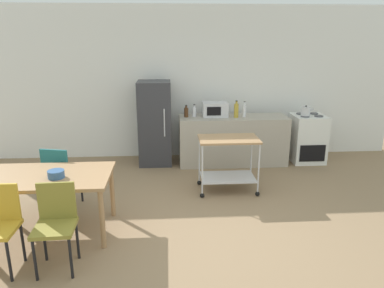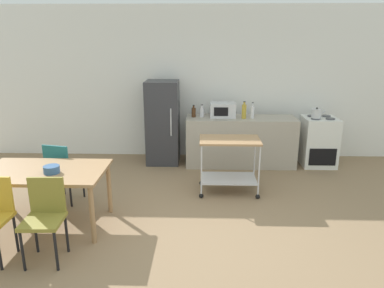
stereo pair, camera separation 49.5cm
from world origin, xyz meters
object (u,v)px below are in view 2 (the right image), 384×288
(kitchen_cart, at_px, (229,157))
(bottle_wine, at_px, (202,112))
(chair_teal, at_px, (62,169))
(dining_table, at_px, (44,176))
(bottle_sparkling_water, at_px, (244,111))
(bottle_olive_oil, at_px, (252,112))
(kettle, at_px, (317,113))
(chair_olive, at_px, (45,214))
(microwave, at_px, (223,110))
(stove_oven, at_px, (319,141))
(refrigerator, at_px, (163,122))
(bottle_soda, at_px, (194,112))
(fruit_bowl, at_px, (52,169))

(kitchen_cart, height_order, bottle_wine, bottle_wine)
(chair_teal, bearing_deg, dining_table, 107.18)
(bottle_sparkling_water, distance_m, bottle_olive_oil, 0.15)
(bottle_sparkling_water, relative_size, kettle, 1.29)
(dining_table, distance_m, chair_olive, 0.77)
(microwave, relative_size, kettle, 1.92)
(stove_oven, distance_m, bottle_olive_oil, 1.38)
(refrigerator, bearing_deg, dining_table, -115.49)
(stove_oven, bearing_deg, kettle, -140.33)
(bottle_soda, height_order, kettle, bottle_soda)
(refrigerator, relative_size, bottle_wine, 6.75)
(kettle, bearing_deg, bottle_sparkling_water, 179.43)
(refrigerator, distance_m, fruit_bowl, 2.81)
(refrigerator, bearing_deg, chair_teal, -124.17)
(dining_table, height_order, bottle_soda, bottle_soda)
(microwave, relative_size, bottle_sparkling_water, 1.49)
(refrigerator, height_order, fruit_bowl, refrigerator)
(chair_teal, relative_size, chair_olive, 1.00)
(bottle_wine, relative_size, kettle, 0.96)
(microwave, bearing_deg, stove_oven, -1.12)
(microwave, bearing_deg, bottle_wine, -177.77)
(dining_table, relative_size, chair_olive, 1.69)
(stove_oven, relative_size, kitchen_cart, 1.01)
(stove_oven, relative_size, kettle, 3.84)
(bottle_wine, relative_size, microwave, 0.50)
(refrigerator, bearing_deg, bottle_soda, -7.93)
(chair_olive, relative_size, kitchen_cart, 0.98)
(dining_table, bearing_deg, stove_oven, 30.69)
(refrigerator, relative_size, kettle, 6.47)
(bottle_soda, height_order, bottle_sparkling_water, bottle_sparkling_water)
(dining_table, xyz_separation_m, refrigerator, (1.20, 2.51, 0.10))
(kitchen_cart, relative_size, microwave, 1.98)
(microwave, xyz_separation_m, kettle, (1.67, -0.13, -0.03))
(bottle_sparkling_water, bearing_deg, bottle_soda, 174.58)
(chair_teal, relative_size, bottle_sparkling_water, 2.88)
(bottle_wine, height_order, microwave, microwave)
(microwave, relative_size, fruit_bowl, 2.43)
(refrigerator, bearing_deg, bottle_sparkling_water, -6.40)
(dining_table, distance_m, microwave, 3.40)
(fruit_bowl, distance_m, kettle, 4.54)
(chair_teal, distance_m, bottle_soda, 2.58)
(bottle_soda, height_order, bottle_olive_oil, bottle_olive_oil)
(kitchen_cart, bearing_deg, microwave, 91.78)
(kettle, bearing_deg, dining_table, -149.61)
(chair_olive, distance_m, bottle_wine, 3.59)
(bottle_wine, relative_size, fruit_bowl, 1.21)
(stove_oven, bearing_deg, bottle_soda, 179.99)
(chair_olive, distance_m, kettle, 4.80)
(dining_table, xyz_separation_m, chair_teal, (-0.05, 0.68, -0.15))
(refrigerator, bearing_deg, bottle_wine, -4.80)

